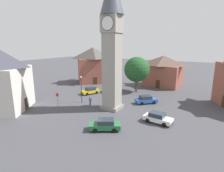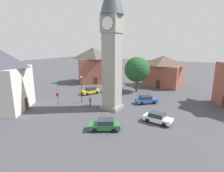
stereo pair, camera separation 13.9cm
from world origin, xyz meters
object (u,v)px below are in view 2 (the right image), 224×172
(car_red_corner, at_px, (105,125))
(pedestrian, at_px, (90,100))
(tree, at_px, (137,70))
(road_sign, at_px, (57,98))
(lamp_post, at_px, (81,85))
(car_blue_kerb, at_px, (158,118))
(car_white_side, at_px, (91,91))
(building_shop_left, at_px, (94,65))
(clock_tower, at_px, (112,30))
(building_terrace_right, at_px, (4,80))
(car_silver_kerb, at_px, (146,100))
(building_corner_back, at_px, (163,71))

(car_red_corner, xyz_separation_m, pedestrian, (-7.63, 7.07, 0.25))
(tree, distance_m, road_sign, 19.52)
(lamp_post, bearing_deg, car_blue_kerb, -6.69)
(car_white_side, height_order, lamp_post, lamp_post)
(car_white_side, distance_m, building_shop_left, 13.97)
(clock_tower, bearing_deg, road_sign, -150.58)
(clock_tower, distance_m, tree, 15.13)
(tree, relative_size, lamp_post, 1.60)
(car_white_side, relative_size, road_sign, 1.59)
(building_terrace_right, xyz_separation_m, road_sign, (7.01, 4.86, -3.33))
(pedestrian, bearing_deg, building_terrace_right, -140.98)
(pedestrian, xyz_separation_m, building_terrace_right, (-11.07, -8.97, 4.22))
(car_silver_kerb, distance_m, building_terrace_right, 25.30)
(car_blue_kerb, xyz_separation_m, building_terrace_right, (-24.12, -7.64, 4.47))
(car_silver_kerb, xyz_separation_m, road_sign, (-12.72, -10.34, 1.14))
(car_red_corner, distance_m, tree, 21.42)
(car_white_side, relative_size, pedestrian, 2.63)
(tree, bearing_deg, car_blue_kerb, -57.62)
(car_silver_kerb, height_order, tree, tree)
(car_silver_kerb, bearing_deg, road_sign, -140.89)
(clock_tower, height_order, car_white_side, clock_tower)
(car_white_side, bearing_deg, tree, 40.06)
(building_shop_left, distance_m, road_sign, 23.31)
(car_blue_kerb, relative_size, car_red_corner, 0.97)
(car_blue_kerb, relative_size, pedestrian, 2.53)
(building_shop_left, bearing_deg, building_corner_back, 14.06)
(building_terrace_right, distance_m, road_sign, 9.15)
(clock_tower, relative_size, building_shop_left, 1.98)
(car_silver_kerb, relative_size, building_shop_left, 0.36)
(car_red_corner, height_order, lamp_post, lamp_post)
(car_blue_kerb, height_order, car_red_corner, same)
(car_red_corner, distance_m, building_terrace_right, 19.33)
(lamp_post, xyz_separation_m, road_sign, (-1.67, -4.60, -1.56))
(car_white_side, distance_m, road_sign, 10.63)
(building_shop_left, bearing_deg, car_blue_kerb, -37.35)
(building_corner_back, bearing_deg, car_blue_kerb, -76.83)
(car_white_side, xyz_separation_m, building_terrace_right, (-6.36, -15.41, 4.47))
(building_corner_back, height_order, road_sign, building_corner_back)
(car_white_side, bearing_deg, building_corner_back, 52.73)
(car_red_corner, bearing_deg, building_corner_back, 90.30)
(building_shop_left, xyz_separation_m, building_terrace_right, (0.72, -26.60, 0.02))
(pedestrian, bearing_deg, car_silver_kerb, 35.73)
(pedestrian, distance_m, building_terrace_right, 14.86)
(car_red_corner, bearing_deg, building_shop_left, 128.18)
(tree, bearing_deg, pedestrian, -105.20)
(clock_tower, distance_m, road_sign, 14.91)
(car_red_corner, distance_m, building_corner_back, 29.72)
(car_silver_kerb, bearing_deg, pedestrian, -144.27)
(car_blue_kerb, height_order, road_sign, road_sign)
(building_terrace_right, bearing_deg, clock_tower, 31.91)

